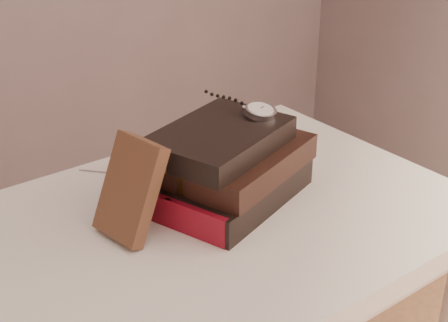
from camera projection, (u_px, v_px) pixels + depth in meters
table at (175, 278)px, 1.08m from camera, size 1.00×0.60×0.75m
book_stack at (229, 166)px, 1.11m from camera, size 0.32×0.26×0.13m
journal at (130, 189)px, 1.01m from camera, size 0.10×0.11×0.16m
pocket_watch at (259, 110)px, 1.12m from camera, size 0.07×0.16×0.02m
eyeglasses at (151, 166)px, 1.08m from camera, size 0.15×0.16×0.05m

